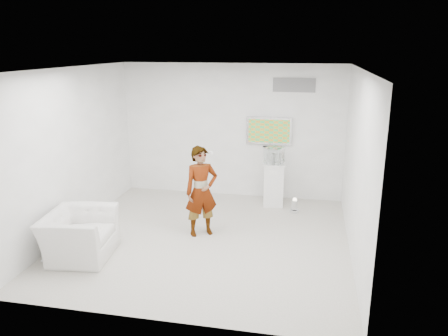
% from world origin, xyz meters
% --- Properties ---
extents(room, '(5.01, 5.01, 3.00)m').
position_xyz_m(room, '(0.00, 0.00, 1.50)').
color(room, beige).
rests_on(room, ground).
extents(tv, '(1.00, 0.08, 0.60)m').
position_xyz_m(tv, '(0.85, 2.45, 1.55)').
color(tv, silver).
rests_on(tv, room).
extents(logo_decal, '(0.90, 0.02, 0.30)m').
position_xyz_m(logo_decal, '(1.35, 2.49, 2.55)').
color(logo_decal, slate).
rests_on(logo_decal, room).
extents(person, '(0.72, 0.66, 1.66)m').
position_xyz_m(person, '(-0.13, 0.18, 0.83)').
color(person, silver).
rests_on(person, room).
extents(armchair, '(1.14, 1.27, 0.75)m').
position_xyz_m(armchair, '(-1.88, -1.06, 0.38)').
color(armchair, silver).
rests_on(armchair, room).
extents(pedestal, '(0.51, 0.51, 0.95)m').
position_xyz_m(pedestal, '(1.02, 1.98, 0.47)').
color(pedestal, white).
rests_on(pedestal, room).
extents(floor_uplight, '(0.26, 0.26, 0.30)m').
position_xyz_m(floor_uplight, '(1.50, 1.61, 0.15)').
color(floor_uplight, silver).
rests_on(floor_uplight, room).
extents(vitrine, '(0.42, 0.42, 0.34)m').
position_xyz_m(vitrine, '(1.02, 1.98, 1.12)').
color(vitrine, white).
rests_on(vitrine, pedestal).
extents(console, '(0.09, 0.17, 0.23)m').
position_xyz_m(console, '(1.02, 1.98, 1.06)').
color(console, white).
rests_on(console, pedestal).
extents(wii_remote, '(0.09, 0.13, 0.03)m').
position_xyz_m(wii_remote, '(0.00, 0.44, 1.49)').
color(wii_remote, white).
rests_on(wii_remote, person).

